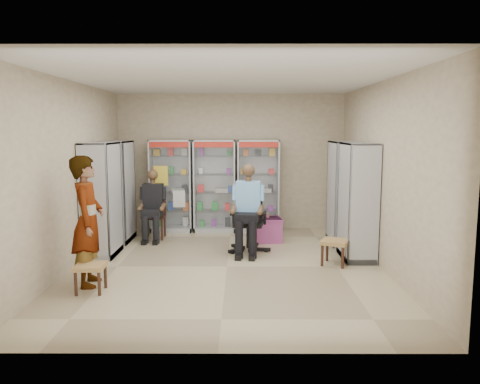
{
  "coord_description": "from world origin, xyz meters",
  "views": [
    {
      "loc": [
        0.23,
        -7.42,
        2.22
      ],
      "look_at": [
        0.21,
        0.7,
        1.14
      ],
      "focal_mm": 35.0,
      "sensor_mm": 36.0,
      "label": 1
    }
  ],
  "objects_px": {
    "office_chair": "(248,220)",
    "seated_shopkeeper": "(248,211)",
    "woven_stool_b": "(91,278)",
    "cabinet_left_far": "(118,191)",
    "cabinet_left_near": "(101,200)",
    "cabinet_back_left": "(171,186)",
    "cabinet_right_far": "(344,193)",
    "cabinet_right_near": "(358,202)",
    "woven_stool_a": "(335,252)",
    "cabinet_back_mid": "(215,186)",
    "pink_trunk": "(268,230)",
    "cabinet_back_right": "(258,186)",
    "wooden_chair": "(154,216)",
    "standing_man": "(88,221)"
  },
  "relations": [
    {
      "from": "cabinet_right_near",
      "to": "cabinet_left_near",
      "type": "height_order",
      "value": "same"
    },
    {
      "from": "wooden_chair",
      "to": "cabinet_left_near",
      "type": "bearing_deg",
      "value": -117.61
    },
    {
      "from": "seated_shopkeeper",
      "to": "woven_stool_b",
      "type": "bearing_deg",
      "value": -129.23
    },
    {
      "from": "cabinet_left_far",
      "to": "standing_man",
      "type": "bearing_deg",
      "value": 5.93
    },
    {
      "from": "cabinet_right_near",
      "to": "office_chair",
      "type": "distance_m",
      "value": 1.96
    },
    {
      "from": "cabinet_right_near",
      "to": "cabinet_left_far",
      "type": "distance_m",
      "value": 4.65
    },
    {
      "from": "cabinet_left_near",
      "to": "woven_stool_a",
      "type": "distance_m",
      "value": 4.13
    },
    {
      "from": "cabinet_left_near",
      "to": "pink_trunk",
      "type": "xyz_separation_m",
      "value": [
        3.0,
        1.04,
        -0.76
      ]
    },
    {
      "from": "cabinet_left_far",
      "to": "woven_stool_b",
      "type": "bearing_deg",
      "value": 7.43
    },
    {
      "from": "cabinet_right_near",
      "to": "woven_stool_a",
      "type": "bearing_deg",
      "value": 130.59
    },
    {
      "from": "cabinet_right_near",
      "to": "office_chair",
      "type": "xyz_separation_m",
      "value": [
        -1.87,
        0.45,
        -0.41
      ]
    },
    {
      "from": "seated_shopkeeper",
      "to": "woven_stool_b",
      "type": "relative_size",
      "value": 3.86
    },
    {
      "from": "cabinet_back_left",
      "to": "office_chair",
      "type": "height_order",
      "value": "cabinet_back_left"
    },
    {
      "from": "cabinet_back_left",
      "to": "cabinet_left_far",
      "type": "bearing_deg",
      "value": -135.0
    },
    {
      "from": "wooden_chair",
      "to": "woven_stool_a",
      "type": "bearing_deg",
      "value": -29.53
    },
    {
      "from": "woven_stool_a",
      "to": "seated_shopkeeper",
      "type": "bearing_deg",
      "value": 150.98
    },
    {
      "from": "pink_trunk",
      "to": "cabinet_left_near",
      "type": "bearing_deg",
      "value": -160.92
    },
    {
      "from": "cabinet_back_right",
      "to": "cabinet_right_near",
      "type": "bearing_deg",
      "value": -53.84
    },
    {
      "from": "cabinet_back_right",
      "to": "cabinet_left_near",
      "type": "xyz_separation_m",
      "value": [
        -2.83,
        -2.03,
        0.0
      ]
    },
    {
      "from": "cabinet_right_far",
      "to": "seated_shopkeeper",
      "type": "distance_m",
      "value": 2.01
    },
    {
      "from": "cabinet_right_far",
      "to": "pink_trunk",
      "type": "height_order",
      "value": "cabinet_right_far"
    },
    {
      "from": "seated_shopkeeper",
      "to": "woven_stool_a",
      "type": "xyz_separation_m",
      "value": [
        1.42,
        -0.79,
        -0.55
      ]
    },
    {
      "from": "cabinet_right_near",
      "to": "pink_trunk",
      "type": "bearing_deg",
      "value": 49.81
    },
    {
      "from": "woven_stool_a",
      "to": "woven_stool_b",
      "type": "bearing_deg",
      "value": -159.92
    },
    {
      "from": "cabinet_right_near",
      "to": "pink_trunk",
      "type": "height_order",
      "value": "cabinet_right_near"
    },
    {
      "from": "cabinet_left_far",
      "to": "office_chair",
      "type": "distance_m",
      "value": 2.76
    },
    {
      "from": "pink_trunk",
      "to": "standing_man",
      "type": "height_order",
      "value": "standing_man"
    },
    {
      "from": "pink_trunk",
      "to": "woven_stool_b",
      "type": "relative_size",
      "value": 1.27
    },
    {
      "from": "cabinet_back_mid",
      "to": "wooden_chair",
      "type": "xyz_separation_m",
      "value": [
        -1.2,
        -0.73,
        -0.53
      ]
    },
    {
      "from": "cabinet_left_near",
      "to": "pink_trunk",
      "type": "distance_m",
      "value": 3.26
    },
    {
      "from": "cabinet_back_left",
      "to": "cabinet_back_right",
      "type": "xyz_separation_m",
      "value": [
        1.9,
        0.0,
        0.0
      ]
    },
    {
      "from": "cabinet_back_mid",
      "to": "office_chair",
      "type": "relative_size",
      "value": 1.68
    },
    {
      "from": "cabinet_left_near",
      "to": "cabinet_back_left",
      "type": "bearing_deg",
      "value": 155.39
    },
    {
      "from": "woven_stool_b",
      "to": "cabinet_left_far",
      "type": "bearing_deg",
      "value": 97.43
    },
    {
      "from": "woven_stool_b",
      "to": "office_chair",
      "type": "bearing_deg",
      "value": 44.45
    },
    {
      "from": "office_chair",
      "to": "seated_shopkeeper",
      "type": "height_order",
      "value": "seated_shopkeeper"
    },
    {
      "from": "cabinet_right_near",
      "to": "wooden_chair",
      "type": "distance_m",
      "value": 4.1
    },
    {
      "from": "cabinet_left_near",
      "to": "woven_stool_a",
      "type": "height_order",
      "value": "cabinet_left_near"
    },
    {
      "from": "cabinet_back_left",
      "to": "wooden_chair",
      "type": "relative_size",
      "value": 2.13
    },
    {
      "from": "cabinet_back_left",
      "to": "cabinet_left_far",
      "type": "distance_m",
      "value": 1.32
    },
    {
      "from": "cabinet_right_far",
      "to": "cabinet_left_far",
      "type": "relative_size",
      "value": 1.0
    },
    {
      "from": "cabinet_back_right",
      "to": "office_chair",
      "type": "xyz_separation_m",
      "value": [
        -0.24,
        -1.78,
        -0.41
      ]
    },
    {
      "from": "cabinet_right_near",
      "to": "woven_stool_b",
      "type": "height_order",
      "value": "cabinet_right_near"
    },
    {
      "from": "cabinet_right_far",
      "to": "cabinet_right_near",
      "type": "relative_size",
      "value": 1.0
    },
    {
      "from": "cabinet_back_mid",
      "to": "pink_trunk",
      "type": "bearing_deg",
      "value": -41.67
    },
    {
      "from": "wooden_chair",
      "to": "office_chair",
      "type": "height_order",
      "value": "office_chair"
    },
    {
      "from": "cabinet_right_far",
      "to": "cabinet_right_near",
      "type": "height_order",
      "value": "same"
    },
    {
      "from": "cabinet_left_near",
      "to": "woven_stool_a",
      "type": "bearing_deg",
      "value": 81.69
    },
    {
      "from": "cabinet_right_far",
      "to": "cabinet_right_near",
      "type": "xyz_separation_m",
      "value": [
        0.0,
        -1.1,
        0.0
      ]
    },
    {
      "from": "cabinet_right_near",
      "to": "standing_man",
      "type": "xyz_separation_m",
      "value": [
        -4.18,
        -1.39,
        -0.07
      ]
    }
  ]
}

